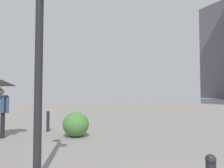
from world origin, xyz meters
name	(u,v)px	position (x,y,z in m)	size (l,w,h in m)	color
lamppost	(39,36)	(4.10, 0.62, 2.58)	(0.98, 0.28, 3.85)	#232328
pedestrian	(1,92)	(8.40, 1.23, 1.60)	(1.00, 1.00, 2.03)	black
bollard_mid	(48,121)	(8.89, -0.49, 0.44)	(0.13, 0.13, 0.84)	#232328
shrub_round	(76,124)	(7.41, -1.17, 0.44)	(1.02, 0.92, 0.87)	#477F38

